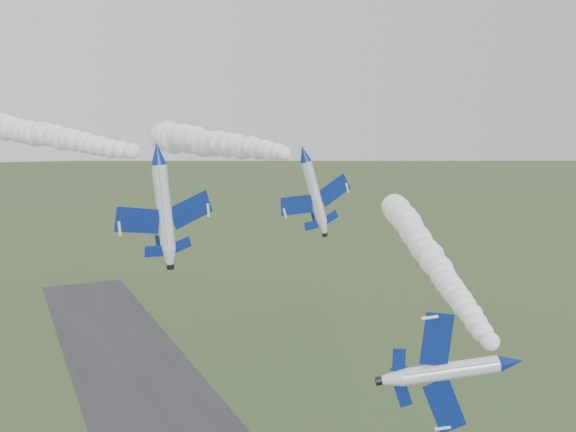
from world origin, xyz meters
The scene contains 6 objects.
jet_lead centered at (15.72, -9.39, 29.17)m, with size 7.40×12.21×10.48m.
smoke_trail_jet_lead centered at (32.99, 25.87, 31.44)m, with size 5.01×72.08×5.01m, color white, non-canonical shape.
jet_pair_left centered at (-7.73, 18.06, 46.43)m, with size 11.72×13.70×3.48m.
smoke_trail_jet_pair_left centered at (-18.85, 55.86, 48.58)m, with size 4.82×71.27×4.82m, color white, non-canonical shape.
jet_pair_right centered at (9.55, 18.40, 46.12)m, with size 9.22×11.51×3.63m.
smoke_trail_jet_pair_right centered at (8.45, 50.62, 46.71)m, with size 5.62×59.87×5.62m, color white, non-canonical shape.
Camera 1 is at (-23.53, -49.11, 48.91)m, focal length 40.00 mm.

